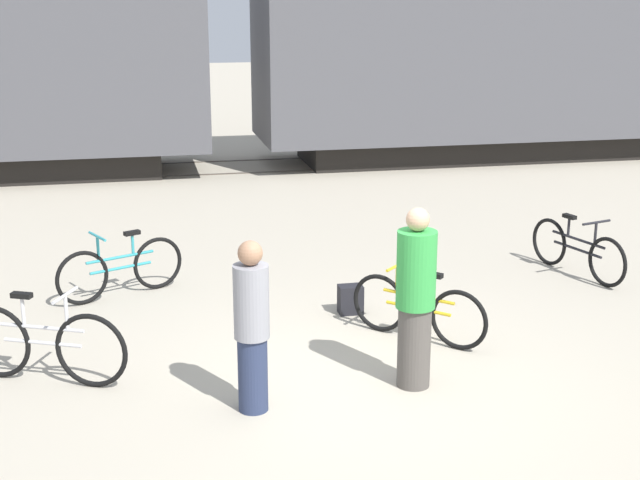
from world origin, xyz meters
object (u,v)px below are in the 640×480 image
object	(u,v)px
freight_train	(231,43)
person_in_grey	(252,327)
bicycle_black	(577,250)
bicycle_silver	(43,344)
backpack	(350,299)
bicycle_yellow	(418,309)
bicycle_teal	(121,269)
person_in_green	(415,299)

from	to	relation	value
freight_train	person_in_grey	distance (m)	11.70
bicycle_black	bicycle_silver	size ratio (longest dim) A/B	1.04
backpack	bicycle_black	bearing A→B (deg)	13.55
bicycle_yellow	bicycle_teal	distance (m)	3.79
bicycle_yellow	person_in_grey	bearing A→B (deg)	-146.72
bicycle_teal	freight_train	bearing A→B (deg)	73.81
person_in_grey	person_in_green	size ratio (longest dim) A/B	0.91
bicycle_silver	person_in_grey	bearing A→B (deg)	-28.09
freight_train	bicycle_yellow	distance (m)	10.48
bicycle_teal	person_in_green	distance (m)	4.26
freight_train	backpack	size ratio (longest dim) A/B	155.45
bicycle_silver	bicycle_teal	bearing A→B (deg)	73.37
freight_train	bicycle_yellow	world-z (taller)	freight_train
backpack	bicycle_teal	bearing A→B (deg)	155.85
person_in_grey	backpack	xyz separation A→B (m)	(1.46, 2.25, -0.63)
bicycle_black	person_in_grey	xyz separation A→B (m)	(-4.75, -3.04, 0.45)
bicycle_silver	person_in_grey	world-z (taller)	person_in_grey
bicycle_teal	person_in_grey	world-z (taller)	person_in_grey
person_in_green	backpack	size ratio (longest dim) A/B	5.16
bicycle_yellow	person_in_green	size ratio (longest dim) A/B	0.68
bicycle_yellow	bicycle_silver	bearing A→B (deg)	-175.78
freight_train	bicycle_black	distance (m)	9.46
bicycle_silver	bicycle_yellow	bearing A→B (deg)	4.22
person_in_grey	backpack	bearing A→B (deg)	51.65
bicycle_black	backpack	size ratio (longest dim) A/B	4.95
bicycle_yellow	bicycle_teal	world-z (taller)	bicycle_teal
bicycle_yellow	bicycle_silver	distance (m)	3.87
bicycle_black	backpack	world-z (taller)	bicycle_black
bicycle_silver	bicycle_black	bearing A→B (deg)	17.03
freight_train	bicycle_teal	distance (m)	8.71
freight_train	bicycle_yellow	xyz separation A→B (m)	(0.79, -10.21, -2.25)
person_in_grey	backpack	world-z (taller)	person_in_grey
backpack	bicycle_silver	bearing A→B (deg)	-159.68
bicycle_teal	person_in_green	bearing A→B (deg)	-49.69
bicycle_black	person_in_grey	world-z (taller)	person_in_grey
bicycle_teal	backpack	distance (m)	2.88
bicycle_yellow	person_in_grey	size ratio (longest dim) A/B	0.75
bicycle_yellow	person_in_green	world-z (taller)	person_in_green
bicycle_silver	person_in_grey	distance (m)	2.18
bicycle_silver	backpack	size ratio (longest dim) A/B	4.74
person_in_grey	bicycle_yellow	bearing A→B (deg)	27.91
bicycle_yellow	backpack	world-z (taller)	bicycle_yellow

